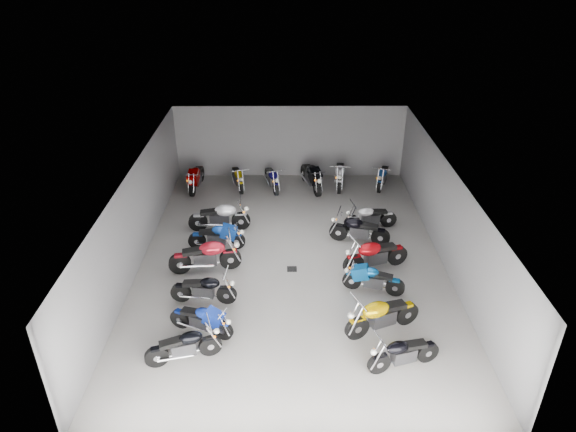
# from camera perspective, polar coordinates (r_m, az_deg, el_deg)

# --- Properties ---
(ground) EXTENTS (14.00, 14.00, 0.00)m
(ground) POSITION_cam_1_polar(r_m,az_deg,el_deg) (17.21, 0.42, -4.99)
(ground) COLOR gray
(ground) RESTS_ON ground
(wall_back) EXTENTS (10.00, 0.10, 3.20)m
(wall_back) POSITION_cam_1_polar(r_m,az_deg,el_deg) (22.75, 0.21, 8.25)
(wall_back) COLOR slate
(wall_back) RESTS_ON ground
(wall_left) EXTENTS (0.10, 14.00, 3.20)m
(wall_left) POSITION_cam_1_polar(r_m,az_deg,el_deg) (17.06, -16.60, -0.36)
(wall_left) COLOR slate
(wall_left) RESTS_ON ground
(wall_right) EXTENTS (0.10, 14.00, 3.20)m
(wall_right) POSITION_cam_1_polar(r_m,az_deg,el_deg) (17.18, 17.35, -0.25)
(wall_right) COLOR slate
(wall_right) RESTS_ON ground
(ceiling) EXTENTS (10.00, 14.00, 0.04)m
(ceiling) POSITION_cam_1_polar(r_m,az_deg,el_deg) (15.66, 0.46, 4.88)
(ceiling) COLOR black
(ceiling) RESTS_ON wall_back
(drain_grate) EXTENTS (0.32, 0.32, 0.01)m
(drain_grate) POSITION_cam_1_polar(r_m,az_deg,el_deg) (16.79, 0.44, -5.91)
(drain_grate) COLOR black
(drain_grate) RESTS_ON ground
(motorcycle_left_a) EXTENTS (1.90, 0.69, 0.86)m
(motorcycle_left_a) POSITION_cam_1_polar(r_m,az_deg,el_deg) (13.57, -11.44, -13.95)
(motorcycle_left_a) COLOR black
(motorcycle_left_a) RESTS_ON ground
(motorcycle_left_b) EXTENTS (1.81, 0.81, 0.83)m
(motorcycle_left_b) POSITION_cam_1_polar(r_m,az_deg,el_deg) (14.28, -9.56, -11.31)
(motorcycle_left_b) COLOR black
(motorcycle_left_b) RESTS_ON ground
(motorcycle_left_c) EXTENTS (1.97, 0.43, 0.87)m
(motorcycle_left_c) POSITION_cam_1_polar(r_m,az_deg,el_deg) (15.34, -9.30, -8.00)
(motorcycle_left_c) COLOR black
(motorcycle_left_c) RESTS_ON ground
(motorcycle_left_d) EXTENTS (2.32, 0.59, 1.02)m
(motorcycle_left_d) POSITION_cam_1_polar(r_m,az_deg,el_deg) (16.64, -9.11, -4.40)
(motorcycle_left_d) COLOR black
(motorcycle_left_d) RESTS_ON ground
(motorcycle_left_e) EXTENTS (1.97, 0.38, 0.87)m
(motorcycle_left_e) POSITION_cam_1_polar(r_m,az_deg,el_deg) (17.78, -7.86, -2.28)
(motorcycle_left_e) COLOR black
(motorcycle_left_e) RESTS_ON ground
(motorcycle_left_f) EXTENTS (2.26, 0.48, 0.99)m
(motorcycle_left_f) POSITION_cam_1_polar(r_m,az_deg,el_deg) (18.86, -7.55, -0.09)
(motorcycle_left_f) COLOR black
(motorcycle_left_f) RESTS_ON ground
(motorcycle_right_a) EXTENTS (1.89, 0.69, 0.85)m
(motorcycle_right_a) POSITION_cam_1_polar(r_m,az_deg,el_deg) (13.45, 12.67, -14.61)
(motorcycle_right_a) COLOR black
(motorcycle_right_a) RESTS_ON ground
(motorcycle_right_b) EXTENTS (2.14, 1.00, 0.99)m
(motorcycle_right_b) POSITION_cam_1_polar(r_m,az_deg,el_deg) (14.32, 10.38, -10.80)
(motorcycle_right_b) COLOR black
(motorcycle_right_b) RESTS_ON ground
(motorcycle_right_c) EXTENTS (1.85, 0.63, 0.83)m
(motorcycle_right_c) POSITION_cam_1_polar(r_m,az_deg,el_deg) (15.77, 9.40, -6.95)
(motorcycle_right_c) COLOR black
(motorcycle_right_c) RESTS_ON ground
(motorcycle_right_d) EXTENTS (2.19, 0.89, 1.00)m
(motorcycle_right_d) POSITION_cam_1_polar(r_m,az_deg,el_deg) (16.75, 9.64, -4.26)
(motorcycle_right_d) COLOR black
(motorcycle_right_d) RESTS_ON ground
(motorcycle_right_e) EXTENTS (2.10, 0.69, 0.94)m
(motorcycle_right_e) POSITION_cam_1_polar(r_m,az_deg,el_deg) (18.10, 7.87, -1.54)
(motorcycle_right_e) COLOR black
(motorcycle_right_e) RESTS_ON ground
(motorcycle_right_f) EXTENTS (1.99, 0.55, 0.88)m
(motorcycle_right_f) POSITION_cam_1_polar(r_m,az_deg,el_deg) (19.05, 9.10, -0.11)
(motorcycle_right_f) COLOR black
(motorcycle_right_f) RESTS_ON ground
(motorcycle_back_a) EXTENTS (0.48, 2.17, 0.95)m
(motorcycle_back_a) POSITION_cam_1_polar(r_m,az_deg,el_deg) (22.21, -10.18, 4.23)
(motorcycle_back_a) COLOR black
(motorcycle_back_a) RESTS_ON ground
(motorcycle_back_b) EXTENTS (0.65, 1.94, 0.87)m
(motorcycle_back_b) POSITION_cam_1_polar(r_m,az_deg,el_deg) (22.10, -5.61, 4.30)
(motorcycle_back_b) COLOR black
(motorcycle_back_b) RESTS_ON ground
(motorcycle_back_c) EXTENTS (0.66, 1.98, 0.89)m
(motorcycle_back_c) POSITION_cam_1_polar(r_m,az_deg,el_deg) (21.90, -1.80, 4.23)
(motorcycle_back_c) COLOR black
(motorcycle_back_c) RESTS_ON ground
(motorcycle_back_d) EXTENTS (0.81, 2.30, 1.03)m
(motorcycle_back_d) POSITION_cam_1_polar(r_m,az_deg,el_deg) (21.89, 2.61, 4.43)
(motorcycle_back_d) COLOR black
(motorcycle_back_d) RESTS_ON ground
(motorcycle_back_e) EXTENTS (0.50, 2.24, 0.99)m
(motorcycle_back_e) POSITION_cam_1_polar(r_m,az_deg,el_deg) (22.22, 5.77, 4.63)
(motorcycle_back_e) COLOR black
(motorcycle_back_e) RESTS_ON ground
(motorcycle_back_f) EXTENTS (0.79, 1.92, 0.88)m
(motorcycle_back_f) POSITION_cam_1_polar(r_m,az_deg,el_deg) (22.48, 10.49, 4.40)
(motorcycle_back_f) COLOR black
(motorcycle_back_f) RESTS_ON ground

